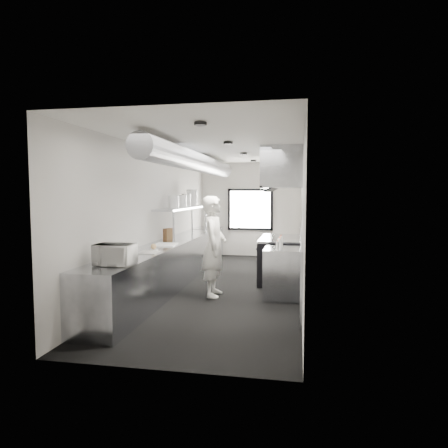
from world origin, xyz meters
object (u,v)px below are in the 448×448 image
at_px(plate_stack_c, 186,200).
at_px(squeeze_bottle_c, 279,243).
at_px(line_cook, 214,246).
at_px(cutting_board, 165,245).
at_px(plate_stack_a, 174,202).
at_px(plate_stack_d, 192,198).
at_px(deli_tub_b, 119,255).
at_px(plate_stack_b, 182,201).
at_px(knife_block, 168,234).
at_px(exhaust_hood, 283,170).
at_px(squeeze_bottle_b, 280,244).
at_px(prep_counter, 165,267).
at_px(pass_shelf, 184,209).
at_px(bottle_station, 282,273).
at_px(range, 280,259).
at_px(squeeze_bottle_a, 278,246).
at_px(squeeze_bottle_e, 281,241).
at_px(microwave, 115,255).
at_px(deli_tub_a, 109,258).
at_px(squeeze_bottle_d, 281,242).
at_px(far_work_table, 207,243).
at_px(small_plate, 154,250).

bearing_deg(plate_stack_c, squeeze_bottle_c, -39.55).
relative_size(line_cook, cutting_board, 3.44).
height_order(plate_stack_a, plate_stack_d, plate_stack_d).
height_order(deli_tub_b, plate_stack_b, plate_stack_b).
height_order(deli_tub_b, squeeze_bottle_c, squeeze_bottle_c).
distance_m(cutting_board, knife_block, 0.92).
height_order(exhaust_hood, squeeze_bottle_b, exhaust_hood).
xyz_separation_m(prep_counter, pass_shelf, (-0.04, 1.50, 1.09)).
relative_size(bottle_station, deli_tub_b, 5.93).
relative_size(range, squeeze_bottle_a, 9.84).
xyz_separation_m(plate_stack_b, squeeze_bottle_e, (2.29, -1.23, -0.72)).
bearing_deg(squeeze_bottle_c, knife_block, 159.45).
relative_size(cutting_board, plate_stack_d, 1.29).
distance_m(microwave, plate_stack_a, 3.23).
relative_size(plate_stack_a, squeeze_bottle_b, 1.39).
bearing_deg(line_cook, prep_counter, 71.09).
bearing_deg(plate_stack_c, prep_counter, -88.44).
xyz_separation_m(pass_shelf, range, (2.23, -0.30, -1.07)).
bearing_deg(microwave, knife_block, 94.91).
xyz_separation_m(deli_tub_b, plate_stack_d, (0.06, 4.11, 0.82)).
distance_m(bottle_station, deli_tub_b, 2.94).
xyz_separation_m(plate_stack_c, plate_stack_d, (-0.03, 0.63, 0.05)).
xyz_separation_m(deli_tub_a, squeeze_bottle_d, (2.42, 1.99, 0.05)).
height_order(plate_stack_b, squeeze_bottle_b, plate_stack_b).
distance_m(knife_block, squeeze_bottle_e, 2.51).
distance_m(far_work_table, cutting_board, 3.89).
height_order(plate_stack_c, squeeze_bottle_b, plate_stack_c).
distance_m(plate_stack_a, squeeze_bottle_d, 2.60).
bearing_deg(range, plate_stack_b, 177.07).
distance_m(pass_shelf, knife_block, 0.95).
bearing_deg(squeeze_bottle_e, small_plate, -156.60).
relative_size(cutting_board, squeeze_bottle_c, 3.06).
relative_size(line_cook, plate_stack_b, 6.55).
bearing_deg(plate_stack_c, deli_tub_a, -91.67).
bearing_deg(plate_stack_d, microwave, -88.17).
xyz_separation_m(line_cook, squeeze_bottle_a, (1.17, -0.21, 0.06)).
height_order(line_cook, plate_stack_b, plate_stack_b).
xyz_separation_m(plate_stack_b, squeeze_bottle_a, (2.26, -1.84, -0.73)).
bearing_deg(deli_tub_a, plate_stack_c, 88.33).
relative_size(prep_counter, squeeze_bottle_d, 29.92).
distance_m(bottle_station, squeeze_bottle_b, 0.58).
bearing_deg(deli_tub_b, squeeze_bottle_d, 35.75).
height_order(knife_block, plate_stack_b, plate_stack_b).
relative_size(plate_stack_c, squeeze_bottle_d, 1.54).
bearing_deg(cutting_board, bottle_station, -1.04).
bearing_deg(bottle_station, deli_tub_b, -146.99).
xyz_separation_m(microwave, plate_stack_a, (-0.15, 3.16, 0.66)).
bearing_deg(prep_counter, exhaust_hood, 28.11).
height_order(deli_tub_b, plate_stack_c, plate_stack_c).
bearing_deg(pass_shelf, exhaust_hood, -7.47).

